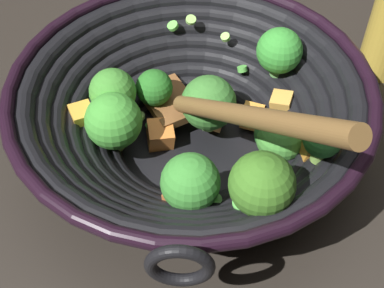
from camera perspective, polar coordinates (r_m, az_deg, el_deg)
The scene contains 2 objects.
ground_plane at distance 0.61m, azimuth -0.08°, elevation -0.82°, with size 4.00×4.00×0.00m, color #28231E.
wok at distance 0.56m, azimuth 0.07°, elevation 3.48°, with size 0.39×0.37×0.23m.
Camera 1 is at (0.27, -0.29, 0.46)m, focal length 50.52 mm.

